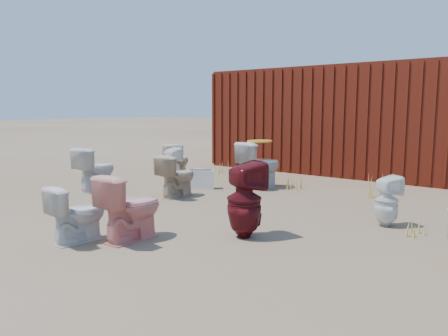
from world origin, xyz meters
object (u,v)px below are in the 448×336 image
Objects in this scene: shipping_container at (343,120)px; toilet_back_e at (387,201)px; toilet_front_maroon at (244,200)px; toilet_back_a at (172,166)px; toilet_front_pink at (131,207)px; toilet_front_c at (78,214)px; loose_tank at (200,179)px; toilet_front_a at (96,169)px; toilet_back_beige_left at (178,161)px; toilet_back_yellowlid at (260,165)px; toilet_back_beige_right at (177,176)px.

toilet_back_e is at bearing -60.83° from shipping_container.
toilet_front_maroon is 3.70m from toilet_back_a.
toilet_front_maroon is at bearing 84.84° from toilet_back_e.
shipping_container is 5.17m from toilet_back_e.
toilet_front_c is (-0.41, -0.41, -0.06)m from toilet_front_pink.
loose_tank is at bearing -67.18° from toilet_front_c.
toilet_front_a is 1.04× the size of toilet_front_pink.
toilet_back_yellowlid is (1.97, 0.16, 0.06)m from toilet_back_beige_left.
toilet_front_a is at bearing -114.64° from shipping_container.
toilet_front_c is 0.89× the size of toilet_back_a.
toilet_back_beige_right is at bearing 87.10° from toilet_back_yellowlid.
toilet_front_maroon reaches higher than toilet_front_pink.
toilet_front_c is 2.64m from toilet_back_beige_right.
toilet_front_a reaches higher than toilet_back_beige_right.
toilet_back_yellowlid is 3.06m from toilet_back_e.
toilet_front_c is at bearing 111.78° from toilet_back_yellowlid.
toilet_back_yellowlid is at bearing -144.57° from toilet_front_a.
toilet_back_beige_right is (-0.89, -4.74, -0.84)m from shipping_container.
toilet_back_e is at bearing -179.89° from toilet_front_a.
shipping_container reaches higher than toilet_front_c.
toilet_front_c is 0.90× the size of toilet_back_beige_right.
toilet_front_a reaches higher than toilet_back_a.
loose_tank is (-0.80, -0.78, -0.26)m from toilet_back_yellowlid.
shipping_container is 6.81× the size of toilet_front_maroon.
toilet_back_e is (2.49, 2.78, 0.00)m from toilet_front_c.
toilet_back_beige_left is at bearing 22.72° from toilet_back_yellowlid.
shipping_container is at bearing -28.84° from toilet_back_e.
shipping_container is 4.90m from toilet_back_beige_right.
shipping_container is 4.10m from toilet_back_beige_left.
toilet_front_a reaches higher than toilet_front_c.
toilet_front_pink is 1.07× the size of toilet_back_beige_right.
toilet_front_c is at bearing 46.22° from toilet_front_pink.
toilet_back_e is (2.08, 2.37, -0.06)m from toilet_front_pink.
toilet_front_maroon is at bearing -77.22° from shipping_container.
loose_tank is at bearing -144.34° from toilet_front_a.
toilet_back_beige_left reaches higher than toilet_back_beige_right.
toilet_front_a is 2.99m from toilet_back_yellowlid.
toilet_front_maroon reaches higher than toilet_front_c.
toilet_front_maroon is 1.36× the size of toilet_back_e.
shipping_container reaches higher than toilet_back_e.
loose_tank is at bearing -77.01° from toilet_back_beige_right.
toilet_back_a is at bearing -14.05° from toilet_front_maroon.
toilet_back_e is at bearing -108.88° from toilet_front_maroon.
shipping_container reaches higher than toilet_front_maroon.
toilet_front_maroon is 3.17m from loose_tank.
loose_tank is at bearing -61.63° from toilet_front_pink.
toilet_back_e is at bearing -130.11° from toilet_front_pink.
toilet_back_yellowlid is at bearing -154.26° from toilet_back_a.
shipping_container is 5.84m from toilet_front_a.
toilet_front_pink is at bearing 102.95° from toilet_back_beige_left.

